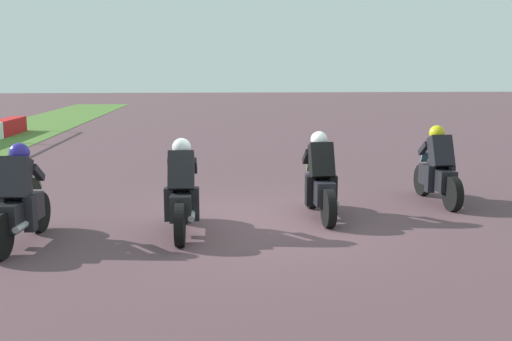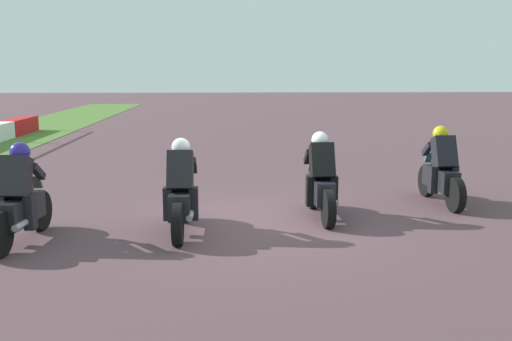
{
  "view_description": "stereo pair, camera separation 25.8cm",
  "coord_description": "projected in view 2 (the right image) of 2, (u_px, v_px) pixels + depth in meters",
  "views": [
    {
      "loc": [
        -9.69,
        0.83,
        2.55
      ],
      "look_at": [
        -0.08,
        0.06,
        0.9
      ],
      "focal_mm": 40.9,
      "sensor_mm": 36.0,
      "label": 1
    },
    {
      "loc": [
        -9.71,
        0.57,
        2.55
      ],
      "look_at": [
        -0.08,
        0.06,
        0.9
      ],
      "focal_mm": 40.9,
      "sensor_mm": 36.0,
      "label": 2
    }
  ],
  "objects": [
    {
      "name": "rider_lane_b",
      "position": [
        321.0,
        183.0,
        10.18
      ],
      "size": [
        2.04,
        0.54,
        1.51
      ],
      "rotation": [
        0.0,
        0.0,
        0.03
      ],
      "color": "black",
      "rests_on": "ground_plane"
    },
    {
      "name": "ground_plane",
      "position": [
        259.0,
        221.0,
        10.01
      ],
      "size": [
        120.0,
        120.0,
        0.0
      ],
      "primitive_type": "plane",
      "color": "#543A41"
    },
    {
      "name": "rider_lane_d",
      "position": [
        20.0,
        202.0,
        8.67
      ],
      "size": [
        2.04,
        0.56,
        1.51
      ],
      "rotation": [
        0.0,
        0.0,
        -0.1
      ],
      "color": "black",
      "rests_on": "ground_plane"
    },
    {
      "name": "rider_lane_a",
      "position": [
        441.0,
        172.0,
        11.24
      ],
      "size": [
        2.04,
        0.55,
        1.51
      ],
      "rotation": [
        0.0,
        0.0,
        0.03
      ],
      "color": "black",
      "rests_on": "ground_plane"
    },
    {
      "name": "rider_lane_c",
      "position": [
        181.0,
        194.0,
        9.22
      ],
      "size": [
        2.04,
        0.54,
        1.51
      ],
      "rotation": [
        0.0,
        0.0,
        -0.01
      ],
      "color": "black",
      "rests_on": "ground_plane"
    }
  ]
}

